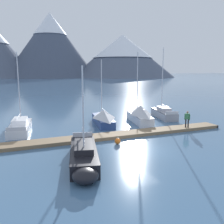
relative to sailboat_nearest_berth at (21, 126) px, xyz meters
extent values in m
plane|color=#426689|center=(8.61, -9.72, -0.53)|extent=(700.00, 700.00, 0.00)
cone|color=#424C60|center=(28.53, 188.30, 25.64)|extent=(75.74, 75.74, 52.35)
cone|color=white|center=(28.53, 188.30, 42.93)|extent=(27.15, 27.15, 17.87)
cone|color=#4C566B|center=(86.41, 171.90, 17.26)|extent=(89.06, 89.06, 35.59)
cone|color=white|center=(86.41, 171.90, 25.34)|extent=(51.31, 51.31, 19.53)
cube|color=#846B4C|center=(8.61, -5.72, -0.38)|extent=(22.27, 2.10, 0.30)
cylinder|color=#38383D|center=(8.62, -6.49, -0.41)|extent=(21.36, 0.52, 0.24)
cylinder|color=#38383D|center=(8.60, -4.95, -0.41)|extent=(21.36, 0.52, 0.24)
cube|color=black|center=(19.65, -5.58, -0.38)|extent=(0.18, 1.89, 0.27)
cube|color=silver|center=(-0.07, -0.54, -0.14)|extent=(2.59, 6.25, 0.79)
ellipsoid|color=silver|center=(0.34, 2.79, -0.14)|extent=(1.80, 2.03, 0.75)
cube|color=slate|center=(-0.07, -0.54, 0.22)|extent=(2.61, 6.13, 0.06)
cylinder|color=silver|center=(0.06, 0.51, 3.82)|extent=(0.10, 0.10, 7.12)
cylinder|color=silver|center=(-0.15, -1.22, 1.19)|extent=(0.50, 3.46, 0.08)
cube|color=white|center=(-0.05, -0.39, 0.54)|extent=(1.63, 2.87, 0.55)
cube|color=silver|center=(-0.42, -3.47, 0.44)|extent=(1.68, 0.30, 0.36)
cube|color=black|center=(3.83, -10.69, -0.09)|extent=(3.09, 6.44, 0.89)
ellipsoid|color=black|center=(3.07, -13.97, -0.09)|extent=(1.77, 1.79, 0.85)
cube|color=black|center=(3.83, -10.69, 0.32)|extent=(3.10, 6.32, 0.06)
cylinder|color=silver|center=(3.65, -11.49, 3.13)|extent=(0.10, 0.10, 5.54)
cylinder|color=silver|center=(4.00, -10.00, 1.34)|extent=(0.78, 3.00, 0.08)
cube|color=black|center=(3.80, -10.85, 0.56)|extent=(1.81, 2.99, 0.40)
cube|color=silver|center=(4.52, -7.75, 0.54)|extent=(1.53, 0.45, 0.36)
cube|color=navy|center=(8.85, -0.19, -0.11)|extent=(2.46, 6.17, 0.84)
ellipsoid|color=navy|center=(9.32, 3.04, -0.11)|extent=(1.58, 1.71, 0.80)
cube|color=#121D39|center=(8.85, -0.19, 0.27)|extent=(2.48, 6.06, 0.06)
cylinder|color=silver|center=(8.95, 0.51, 3.54)|extent=(0.10, 0.10, 6.47)
cylinder|color=silver|center=(8.70, -1.25, 1.22)|extent=(0.58, 3.52, 0.08)
pyramid|color=silver|center=(8.79, -0.64, 0.73)|extent=(2.54, 5.02, 0.85)
cube|color=white|center=(13.24, -0.76, -0.03)|extent=(2.72, 6.25, 1.00)
ellipsoid|color=white|center=(13.86, 2.44, -0.03)|extent=(1.58, 1.55, 0.95)
cube|color=slate|center=(13.24, -0.76, 0.43)|extent=(2.73, 6.14, 0.06)
cylinder|color=silver|center=(13.45, 0.33, 4.08)|extent=(0.10, 0.10, 7.22)
cylinder|color=silver|center=(13.11, -1.45, 1.24)|extent=(0.77, 3.57, 0.08)
pyramid|color=silver|center=(13.15, -1.21, 1.01)|extent=(2.73, 5.11, 1.08)
cube|color=#93939E|center=(17.55, 0.62, -0.07)|extent=(2.96, 5.87, 0.93)
ellipsoid|color=#93939E|center=(18.25, 3.65, -0.07)|extent=(1.83, 2.04, 0.89)
cube|color=#424247|center=(17.55, 0.62, 0.36)|extent=(2.98, 5.77, 0.06)
cylinder|color=silver|center=(17.78, 1.60, 4.42)|extent=(0.10, 0.10, 8.04)
cylinder|color=silver|center=(17.47, 0.29, 1.13)|extent=(0.69, 2.64, 0.08)
cube|color=#A0A0AB|center=(17.58, 0.75, 0.62)|extent=(1.75, 2.74, 0.43)
cube|color=silver|center=(16.92, -2.04, 0.58)|extent=(1.54, 0.45, 0.36)
cylinder|color=#232328|center=(15.95, -5.88, 0.20)|extent=(0.14, 0.14, 0.86)
cylinder|color=#232328|center=(16.09, -6.10, 0.20)|extent=(0.14, 0.14, 0.86)
cube|color=#387A4C|center=(16.02, -5.99, 0.93)|extent=(0.39, 0.44, 0.60)
sphere|color=#A37556|center=(16.02, -5.99, 1.35)|extent=(0.22, 0.22, 0.22)
cylinder|color=#387A4C|center=(15.89, -5.78, 0.86)|extent=(0.09, 0.09, 0.62)
cylinder|color=#387A4C|center=(16.16, -6.20, 0.86)|extent=(0.09, 0.09, 0.62)
sphere|color=orange|center=(7.48, -7.92, -0.28)|extent=(0.51, 0.51, 0.51)
cylinder|color=#262628|center=(7.48, -7.92, 0.01)|extent=(0.06, 0.06, 0.08)
camera|label=1|loc=(-0.16, -26.31, 5.63)|focal=39.48mm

